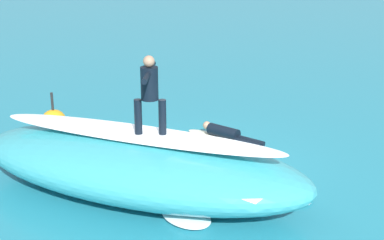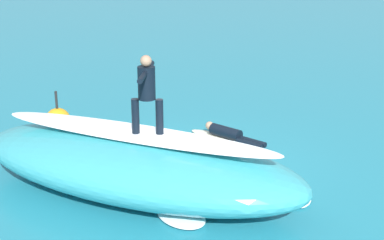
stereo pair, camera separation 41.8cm
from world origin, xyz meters
name	(u,v)px [view 1 (the left image)]	position (x,y,z in m)	size (l,w,h in m)	color
ground_plane	(193,168)	(0.00, 0.00, 0.00)	(120.00, 120.00, 0.00)	teal
wave_crest	(137,165)	(0.53, 1.60, 0.63)	(7.16, 2.78, 1.25)	teal
wave_foam_lip	(136,134)	(0.53, 1.60, 1.29)	(6.08, 0.97, 0.08)	white
surfboard_riding	(151,136)	(0.21, 1.60, 1.29)	(2.11, 0.51, 0.07)	#33B2D1
surfer_riding	(150,89)	(0.21, 1.60, 2.22)	(0.62, 1.40, 1.55)	black
surfboard_paddling	(223,139)	(-0.02, -1.89, 0.04)	(2.23, 0.52, 0.08)	#EAE5C6
surfer_paddling	(228,134)	(-0.15, -1.86, 0.22)	(1.76, 0.70, 0.32)	black
buoy_marker	(54,122)	(4.23, -0.57, 0.34)	(0.67, 0.67, 1.13)	orange
foam_patch_near	(297,195)	(-2.47, 0.47, 0.04)	(1.01, 0.63, 0.09)	white
foam_patch_mid	(186,216)	(-0.81, 2.21, 0.07)	(1.10, 0.75, 0.14)	white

